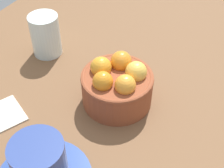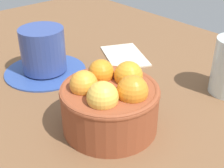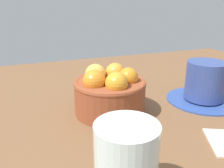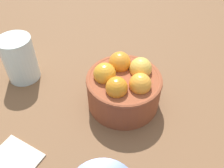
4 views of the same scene
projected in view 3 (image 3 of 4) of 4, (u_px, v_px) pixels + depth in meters
The scene contains 4 objects.
ground_plane at pixel (110, 120), 48.32cm from camera, with size 130.92×90.75×3.53cm, color brown.
terracotta_bowl at pixel (110, 92), 46.24cm from camera, with size 13.91×13.91×9.35cm.
coffee_cup at pixel (205, 84), 51.78cm from camera, with size 15.59×15.59×8.84cm.
water_glass at pixel (126, 166), 24.83cm from camera, with size 6.69×6.69×9.72cm, color silver.
Camera 3 is at (-14.64, -40.53, 21.26)cm, focal length 38.29 mm.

